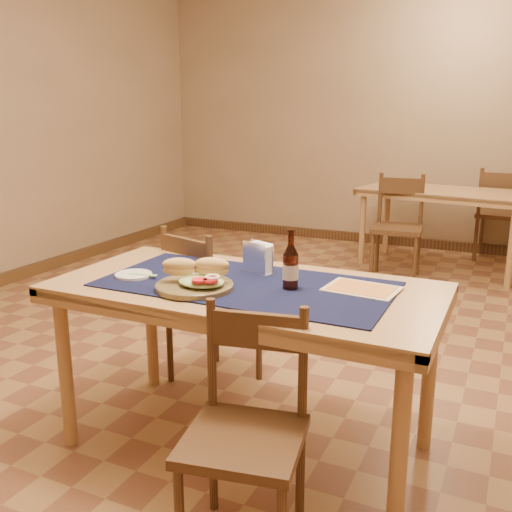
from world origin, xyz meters
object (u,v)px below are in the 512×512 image
at_px(beer_bottle, 291,267).
at_px(main_table, 246,303).
at_px(back_table, 445,199).
at_px(chair_main_near, 246,429).
at_px(sandwich_plate, 196,281).
at_px(chair_main_far, 208,304).
at_px(napkin_holder, 258,258).

bearing_deg(beer_bottle, main_table, -176.23).
relative_size(back_table, chair_main_near, 1.97).
bearing_deg(sandwich_plate, beer_bottle, 25.17).
xyz_separation_m(main_table, sandwich_plate, (-0.15, -0.15, 0.12)).
bearing_deg(chair_main_far, main_table, -45.86).
height_order(main_table, chair_main_near, chair_main_near).
height_order(chair_main_far, sandwich_plate, sandwich_plate).
bearing_deg(back_table, chair_main_far, -105.26).
xyz_separation_m(main_table, beer_bottle, (0.19, 0.01, 0.18)).
relative_size(chair_main_near, napkin_holder, 5.02).
distance_m(chair_main_near, beer_bottle, 0.68).
bearing_deg(napkin_holder, back_table, 83.20).
bearing_deg(chair_main_near, chair_main_far, 125.59).
bearing_deg(main_table, sandwich_plate, -135.20).
xyz_separation_m(sandwich_plate, napkin_holder, (0.12, 0.32, 0.03)).
relative_size(chair_main_near, beer_bottle, 3.40).
bearing_deg(chair_main_near, napkin_holder, 111.87).
xyz_separation_m(back_table, chair_main_near, (-0.11, -3.98, -0.24)).
relative_size(main_table, beer_bottle, 6.61).
bearing_deg(sandwich_plate, chair_main_near, -42.75).
distance_m(back_table, sandwich_plate, 3.65).
relative_size(back_table, sandwich_plate, 5.11).
bearing_deg(napkin_holder, main_table, -81.51).
relative_size(chair_main_far, beer_bottle, 3.61).
distance_m(sandwich_plate, beer_bottle, 0.38).
relative_size(main_table, back_table, 0.99).
height_order(back_table, sandwich_plate, sandwich_plate).
distance_m(chair_main_near, napkin_holder, 0.85).
distance_m(beer_bottle, napkin_holder, 0.28).
bearing_deg(chair_main_far, chair_main_near, -54.41).
height_order(sandwich_plate, napkin_holder, napkin_holder).
bearing_deg(main_table, chair_main_far, 134.14).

